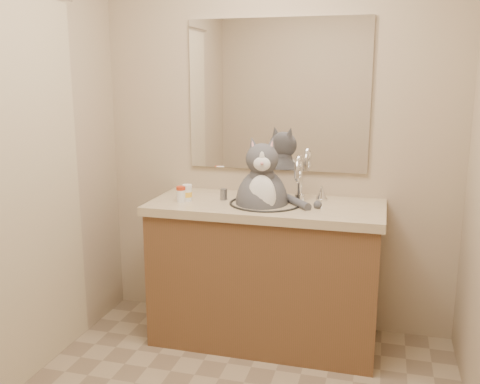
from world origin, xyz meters
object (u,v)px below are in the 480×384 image
cat (262,198)px  grey_canister (224,194)px  pill_bottle_redcap (181,194)px  pill_bottle_orange (187,193)px

cat → grey_canister: (-0.24, 0.03, 0.00)m
pill_bottle_redcap → pill_bottle_orange: (0.03, 0.04, -0.00)m
pill_bottle_redcap → grey_canister: 0.25m
pill_bottle_orange → grey_canister: 0.21m
cat → pill_bottle_orange: cat is taller
pill_bottle_redcap → grey_canister: pill_bottle_redcap is taller
cat → grey_canister: size_ratio=9.05×
pill_bottle_redcap → cat: bearing=9.6°
cat → pill_bottle_redcap: size_ratio=6.58×
cat → pill_bottle_redcap: cat is taller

